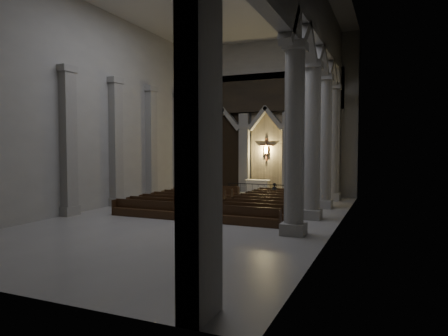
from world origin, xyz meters
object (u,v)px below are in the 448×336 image
candle_stand_left (222,190)px  worshipper (274,192)px  altar (258,186)px  pews (224,204)px  candle_stand_right (295,193)px  altar_rail (258,188)px

candle_stand_left → worshipper: candle_stand_left is taller
altar → pews: (0.47, -7.96, -0.35)m
candle_stand_left → worshipper: 4.98m
altar → worshipper: bearing=-57.3°
altar → candle_stand_right: size_ratio=1.40×
altar_rail → pews: size_ratio=0.51×
candle_stand_left → candle_stand_right: bearing=4.2°
candle_stand_right → pews: candle_stand_right is taller
candle_stand_left → pews: size_ratio=0.16×
candle_stand_right → worshipper: (-0.92, -2.15, 0.26)m
altar_rail → pews: 6.62m
altar_rail → altar: bearing=109.2°
candle_stand_right → candle_stand_left: bearing=-175.8°
candle_stand_left → worshipper: (4.66, -1.74, 0.21)m
altar_rail → pews: bearing=-90.0°
candle_stand_right → worshipper: 2.35m
pews → altar: bearing=93.4°
altar → candle_stand_left: candle_stand_left is taller
altar → altar_rail: 1.43m
candle_stand_left → candle_stand_right: candle_stand_left is taller
pews → worshipper: 4.67m
altar → candle_stand_left: size_ratio=1.25×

